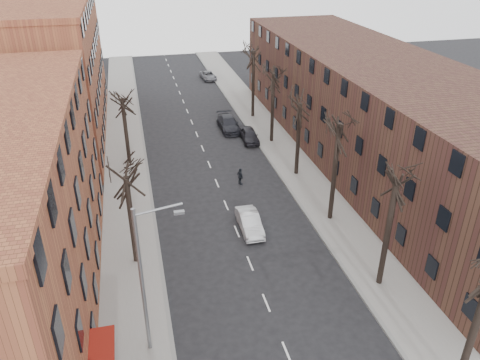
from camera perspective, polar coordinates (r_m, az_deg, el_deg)
sidewalk_left at (r=48.33m, az=-13.79°, el=2.48°), size 4.00×90.00×0.15m
sidewalk_right at (r=50.48m, az=4.62°, el=4.35°), size 4.00×90.00×0.15m
building_left_far at (r=55.33m, az=-23.26°, el=11.93°), size 12.00×28.00×14.00m
building_right at (r=47.53m, az=16.04°, el=8.20°), size 12.00×50.00×10.00m
tree_right_b at (r=32.38m, az=16.53°, el=-12.03°), size 5.20×5.20×10.80m
tree_right_c at (r=38.05m, az=10.87°, el=-4.69°), size 5.20×5.20×11.60m
tree_right_d at (r=44.43m, az=6.84°, el=0.69°), size 5.20×5.20×10.00m
tree_right_e at (r=51.27m, az=3.85°, el=4.67°), size 5.20×5.20×10.80m
tree_right_f at (r=58.41m, az=1.56°, el=7.70°), size 5.20×5.20×11.60m
tree_left_a at (r=33.66m, az=-12.47°, el=-9.70°), size 5.20×5.20×9.50m
tree_left_b at (r=47.44m, az=-13.27°, el=1.95°), size 5.20×5.20×9.50m
streetlight at (r=24.26m, az=-11.53°, el=-11.47°), size 2.45×0.22×9.03m
silver_sedan at (r=35.71m, az=1.18°, el=-5.18°), size 1.50×4.18×1.37m
parked_car_near at (r=51.02m, az=1.17°, el=5.47°), size 1.86×4.20×1.40m
parked_car_mid at (r=54.12m, az=-1.40°, el=6.87°), size 2.19×5.23×1.51m
parked_car_far at (r=74.36m, az=-3.90°, el=12.59°), size 2.27×4.42×1.19m
pedestrian_crossing at (r=42.00m, az=0.03°, el=0.43°), size 0.66×1.01×1.59m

